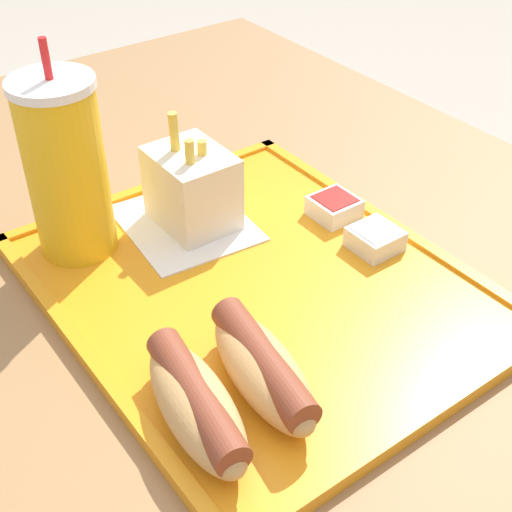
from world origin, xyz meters
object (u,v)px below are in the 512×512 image
at_px(hot_dog_near, 263,367).
at_px(sauce_cup_ketchup, 334,207).
at_px(hot_dog_far, 196,403).
at_px(fries_carton, 192,188).
at_px(sauce_cup_mayo, 375,238).
at_px(soda_cup, 66,168).

bearing_deg(hot_dog_near, sauce_cup_ketchup, -53.86).
height_order(hot_dog_near, sauce_cup_ketchup, hot_dog_near).
bearing_deg(hot_dog_far, fries_carton, -31.73).
relative_size(hot_dog_far, sauce_cup_ketchup, 3.25).
relative_size(fries_carton, sauce_cup_mayo, 2.70).
distance_m(fries_carton, sauce_cup_mayo, 0.18).
bearing_deg(sauce_cup_mayo, sauce_cup_ketchup, -4.45).
relative_size(hot_dog_far, sauce_cup_mayo, 3.25).
distance_m(soda_cup, sauce_cup_ketchup, 0.27).
bearing_deg(hot_dog_near, hot_dog_far, 90.00).
distance_m(soda_cup, hot_dog_near, 0.26).
distance_m(fries_carton, sauce_cup_ketchup, 0.15).
bearing_deg(hot_dog_far, sauce_cup_ketchup, -60.55).
bearing_deg(sauce_cup_mayo, soda_cup, 52.98).
relative_size(hot_dog_far, hot_dog_near, 1.00).
distance_m(soda_cup, hot_dog_far, 0.26).
relative_size(soda_cup, sauce_cup_mayo, 4.73).
height_order(soda_cup, hot_dog_near, soda_cup).
bearing_deg(fries_carton, hot_dog_far, 148.27).
xyz_separation_m(hot_dog_far, sauce_cup_mayo, (0.08, -0.25, -0.01)).
bearing_deg(sauce_cup_mayo, hot_dog_near, 112.62).
bearing_deg(soda_cup, sauce_cup_ketchup, -114.65).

